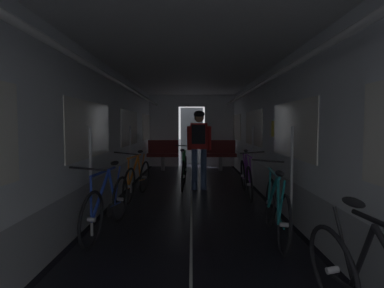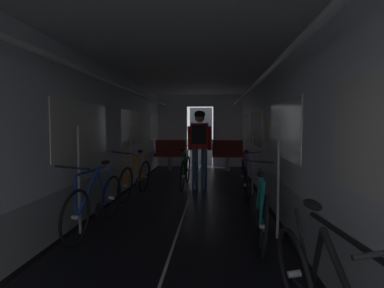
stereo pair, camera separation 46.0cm
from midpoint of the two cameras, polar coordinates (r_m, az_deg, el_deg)
The scene contains 9 objects.
train_car_shell at distance 5.50m, azimuth -2.43°, elevation 6.34°, with size 3.14×12.34×2.57m.
bench_seat_far_left at distance 10.06m, azimuth -6.44°, elevation -1.47°, with size 0.98×0.51×0.95m.
bench_seat_far_right at distance 10.02m, azimuth 3.85°, elevation -1.47°, with size 0.98×0.51×0.95m.
bicycle_orange at distance 6.29m, azimuth -11.78°, elevation -6.12°, with size 0.47×1.69×0.95m.
bicycle_purple at distance 6.41m, azimuth 7.73°, elevation -5.90°, with size 0.44×1.69×0.95m.
bicycle_teal at distance 4.10m, azimuth 11.76°, elevation -11.24°, with size 0.44×1.69×0.95m.
bicycle_blue at distance 4.42m, azimuth -17.74°, elevation -10.26°, with size 0.44×1.69×0.94m.
person_cyclist_aisle at distance 6.90m, azimuth -0.56°, elevation 0.54°, with size 0.54×0.41×1.73m.
bicycle_green_in_aisle at distance 7.24m, azimuth -3.17°, elevation -4.80°, with size 0.44×1.69×0.94m.
Camera 1 is at (0.01, -1.90, 1.41)m, focal length 29.82 mm.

